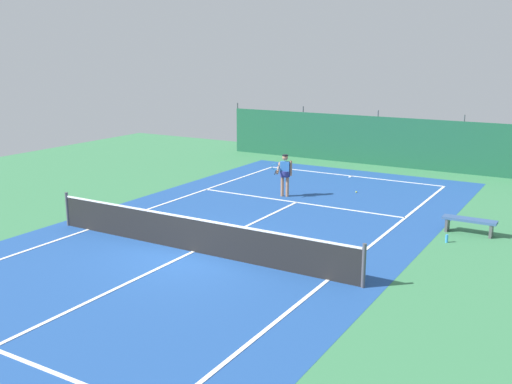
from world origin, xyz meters
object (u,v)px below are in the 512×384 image
at_px(tennis_net, 193,234).
at_px(water_bottle, 447,239).
at_px(tennis_ball_near_player, 356,192).
at_px(courtside_bench, 469,222).
at_px(tennis_player, 285,172).

relative_size(tennis_net, water_bottle, 42.17).
height_order(tennis_ball_near_player, courtside_bench, courtside_bench).
height_order(tennis_player, water_bottle, tennis_player).
bearing_deg(water_bottle, tennis_net, -142.91).
xyz_separation_m(tennis_ball_near_player, water_bottle, (4.58, -4.53, 0.09)).
relative_size(tennis_player, water_bottle, 6.83).
height_order(tennis_player, courtside_bench, tennis_player).
relative_size(tennis_ball_near_player, water_bottle, 0.28).
bearing_deg(tennis_player, tennis_ball_near_player, -152.82).
bearing_deg(courtside_bench, water_bottle, -107.85).
distance_m(tennis_player, water_bottle, 7.26).
distance_m(tennis_net, tennis_player, 7.07).
distance_m(tennis_ball_near_player, water_bottle, 6.44).
height_order(tennis_net, courtside_bench, tennis_net).
xyz_separation_m(tennis_net, tennis_player, (-0.83, 7.01, 0.45)).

